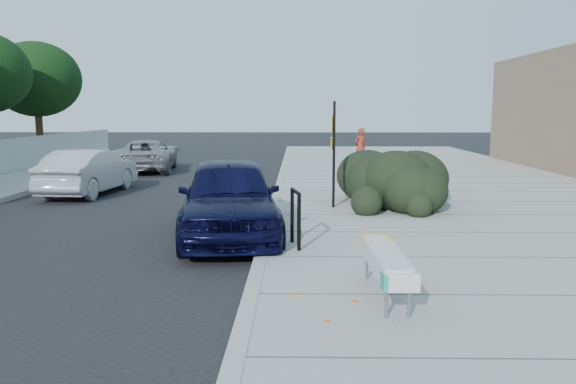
% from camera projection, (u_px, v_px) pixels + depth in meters
% --- Properties ---
extents(ground, '(120.00, 120.00, 0.00)m').
position_uv_depth(ground, '(261.00, 265.00, 9.71)').
color(ground, black).
rests_on(ground, ground).
extents(sidewalk_near, '(11.20, 50.00, 0.15)m').
position_uv_depth(sidewalk_near, '(489.00, 211.00, 14.55)').
color(sidewalk_near, gray).
rests_on(sidewalk_near, ground).
extents(curb_near, '(0.22, 50.00, 0.17)m').
position_uv_depth(curb_near, '(273.00, 210.00, 14.65)').
color(curb_near, '#9E9E99').
rests_on(curb_near, ground).
extents(tree_far_f, '(4.40, 4.40, 6.07)m').
position_uv_depth(tree_far_f, '(36.00, 80.00, 28.13)').
color(tree_far_f, '#332114').
rests_on(tree_far_f, ground).
extents(bench, '(0.48, 2.11, 0.63)m').
position_uv_depth(bench, '(386.00, 261.00, 7.53)').
color(bench, gray).
rests_on(bench, sidewalk_near).
extents(bike_rack, '(0.20, 0.72, 1.06)m').
position_uv_depth(bike_rack, '(296.00, 212.00, 10.33)').
color(bike_rack, black).
rests_on(bike_rack, sidewalk_near).
extents(sign_post, '(0.12, 0.31, 2.74)m').
position_uv_depth(sign_post, '(333.00, 148.00, 14.39)').
color(sign_post, black).
rests_on(sign_post, sidewalk_near).
extents(hedge, '(3.17, 4.81, 1.66)m').
position_uv_depth(hedge, '(395.00, 172.00, 15.35)').
color(hedge, black).
rests_on(hedge, sidewalk_near).
extents(sedan_navy, '(2.64, 5.19, 1.69)m').
position_uv_depth(sedan_navy, '(229.00, 197.00, 11.77)').
color(sedan_navy, black).
rests_on(sedan_navy, ground).
extents(wagon_silver, '(1.91, 4.47, 1.43)m').
position_uv_depth(wagon_silver, '(89.00, 172.00, 17.84)').
color(wagon_silver, '#ABABAF').
rests_on(wagon_silver, ground).
extents(suv_silver, '(2.92, 5.22, 1.38)m').
position_uv_depth(suv_silver, '(147.00, 155.00, 24.66)').
color(suv_silver, gray).
rests_on(suv_silver, ground).
extents(pedestrian, '(0.75, 0.69, 1.73)m').
position_uv_depth(pedestrian, '(360.00, 147.00, 25.13)').
color(pedestrian, maroon).
rests_on(pedestrian, sidewalk_near).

